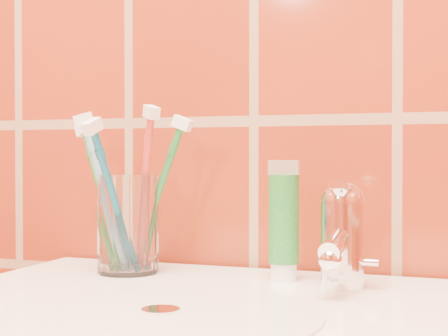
% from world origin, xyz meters
% --- Properties ---
extents(glass_tumbler, '(0.09, 0.09, 0.12)m').
position_xyz_m(glass_tumbler, '(-0.13, 1.10, 0.91)').
color(glass_tumbler, white).
rests_on(glass_tumbler, pedestal_sink).
extents(toothpaste_tube, '(0.04, 0.04, 0.14)m').
position_xyz_m(toothpaste_tube, '(0.06, 1.12, 0.92)').
color(toothpaste_tube, white).
rests_on(toothpaste_tube, pedestal_sink).
extents(faucet, '(0.05, 0.11, 0.12)m').
position_xyz_m(faucet, '(0.14, 1.09, 0.91)').
color(faucet, white).
rests_on(faucet, pedestal_sink).
extents(toothbrush_0, '(0.11, 0.10, 0.20)m').
position_xyz_m(toothbrush_0, '(-0.10, 1.11, 0.95)').
color(toothbrush_0, '#1E712E').
rests_on(toothbrush_0, glass_tumbler).
extents(toothbrush_1, '(0.15, 0.13, 0.20)m').
position_xyz_m(toothbrush_1, '(-0.17, 1.11, 0.94)').
color(toothbrush_1, '#217D31').
rests_on(toothbrush_1, glass_tumbler).
extents(toothbrush_2, '(0.12, 0.11, 0.21)m').
position_xyz_m(toothbrush_2, '(-0.15, 1.08, 0.95)').
color(toothbrush_2, '#6CA1C0').
rests_on(toothbrush_2, glass_tumbler).
extents(toothbrush_3, '(0.07, 0.17, 0.22)m').
position_xyz_m(toothbrush_3, '(-0.13, 1.06, 0.94)').
color(toothbrush_3, '#0D5573').
rests_on(toothbrush_3, glass_tumbler).
extents(toothbrush_4, '(0.12, 0.11, 0.22)m').
position_xyz_m(toothbrush_4, '(-0.11, 1.10, 0.95)').
color(toothbrush_4, '#BC3628').
rests_on(toothbrush_4, glass_tumbler).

